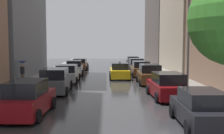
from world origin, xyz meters
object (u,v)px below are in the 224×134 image
(parked_car_left_fourth, at_px, (74,68))
(parked_car_left_fifth, at_px, (80,64))
(parked_car_right_fourth, at_px, (141,69))
(parked_car_right_fifth, at_px, (136,65))
(parked_car_left_nearest, at_px, (28,99))
(parked_car_right_sixth, at_px, (133,62))
(parked_car_right_third, at_px, (150,75))
(pedestrian_by_kerb, at_px, (22,67))
(parked_car_right_second, at_px, (167,86))
(parked_car_left_third, at_px, (67,74))
(parked_car_left_second, at_px, (55,81))
(taxi_midroad, at_px, (120,71))
(lamp_post_right, at_px, (188,36))
(parked_car_right_nearest, at_px, (201,109))

(parked_car_left_fourth, height_order, parked_car_left_fifth, parked_car_left_fourth)
(parked_car_right_fourth, height_order, parked_car_right_fifth, parked_car_right_fifth)
(parked_car_left_fifth, distance_m, parked_car_right_fourth, 10.61)
(parked_car_right_fourth, bearing_deg, parked_car_left_nearest, 155.66)
(parked_car_left_fifth, bearing_deg, parked_car_left_fourth, 179.95)
(parked_car_left_fifth, height_order, parked_car_right_sixth, parked_car_right_sixth)
(parked_car_left_fifth, xyz_separation_m, parked_car_right_third, (7.44, -13.62, 0.08))
(parked_car_right_fourth, bearing_deg, pedestrian_by_kerb, 118.77)
(parked_car_right_second, distance_m, pedestrian_by_kerb, 13.00)
(parked_car_right_sixth, bearing_deg, parked_car_left_third, 154.81)
(parked_car_left_second, relative_size, pedestrian_by_kerb, 2.50)
(parked_car_left_fifth, bearing_deg, parked_car_right_third, -150.89)
(pedestrian_by_kerb, bearing_deg, parked_car_left_fifth, -69.52)
(parked_car_left_third, height_order, parked_car_right_third, parked_car_right_third)
(parked_car_left_third, xyz_separation_m, taxi_midroad, (5.00, 2.29, 0.01))
(parked_car_left_nearest, relative_size, parked_car_left_fifth, 0.91)
(parked_car_right_third, height_order, taxi_midroad, taxi_midroad)
(parked_car_left_fifth, height_order, pedestrian_by_kerb, pedestrian_by_kerb)
(taxi_midroad, bearing_deg, parked_car_left_third, 114.39)
(parked_car_right_second, bearing_deg, parked_car_left_fifth, 18.72)
(parked_car_right_second, height_order, parked_car_right_sixth, parked_car_right_second)
(parked_car_right_second, relative_size, parked_car_right_fifth, 0.94)
(taxi_midroad, bearing_deg, parked_car_right_second, -165.84)
(parked_car_right_third, height_order, lamp_post_right, lamp_post_right)
(parked_car_right_fifth, bearing_deg, taxi_midroad, 159.85)
(parked_car_left_third, height_order, parked_car_left_fifth, parked_car_left_third)
(parked_car_left_third, distance_m, parked_car_right_fifth, 12.55)
(parked_car_left_third, xyz_separation_m, parked_car_left_fifth, (0.02, 12.07, -0.02))
(parked_car_right_nearest, height_order, lamp_post_right, lamp_post_right)
(parked_car_right_third, height_order, parked_car_right_fifth, parked_car_right_third)
(parked_car_right_nearest, xyz_separation_m, pedestrian_by_kerb, (-11.36, 12.37, 0.76))
(parked_car_left_third, relative_size, parked_car_right_fifth, 0.95)
(parked_car_right_fifth, relative_size, parked_car_right_sixth, 1.08)
(parked_car_right_sixth, height_order, lamp_post_right, lamp_post_right)
(parked_car_left_fourth, relative_size, parked_car_left_fifth, 0.90)
(parked_car_left_nearest, bearing_deg, parked_car_left_second, 1.34)
(parked_car_right_nearest, xyz_separation_m, parked_car_right_second, (-0.07, 5.98, 0.05))
(parked_car_left_fourth, xyz_separation_m, parked_car_right_second, (7.63, -13.84, 0.01))
(parked_car_right_second, xyz_separation_m, taxi_midroad, (-2.60, 10.17, -0.02))
(parked_car_left_third, height_order, parked_car_left_fourth, parked_car_left_fourth)
(parked_car_right_fourth, bearing_deg, taxi_midroad, 132.63)
(parked_car_left_fourth, distance_m, parked_car_right_fourth, 7.62)
(parked_car_right_fourth, bearing_deg, parked_car_right_sixth, -0.64)
(parked_car_left_fourth, distance_m, parked_car_right_third, 10.60)
(parked_car_left_second, distance_m, lamp_post_right, 9.96)
(parked_car_left_nearest, bearing_deg, parked_car_right_fifth, -16.80)
(parked_car_left_nearest, height_order, parked_car_left_second, parked_car_left_second)
(pedestrian_by_kerb, bearing_deg, parked_car_left_second, 167.73)
(parked_car_right_sixth, distance_m, pedestrian_by_kerb, 20.86)
(parked_car_right_fourth, height_order, lamp_post_right, lamp_post_right)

